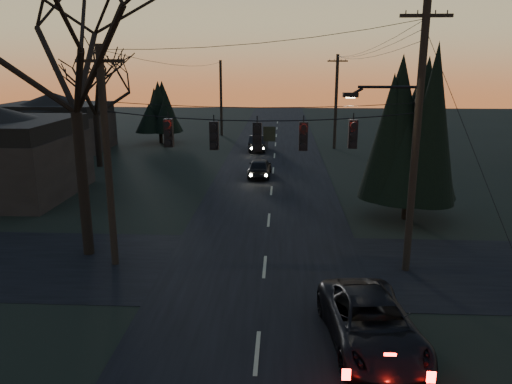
# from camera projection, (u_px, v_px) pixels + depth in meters

# --- Properties ---
(main_road) EXTENTS (8.00, 120.00, 0.02)m
(main_road) POSITION_uv_depth(u_px,v_px,m) (271.00, 199.00, 29.37)
(main_road) COLOR black
(main_road) RESTS_ON ground
(cross_road) EXTENTS (60.00, 7.00, 0.02)m
(cross_road) POSITION_uv_depth(u_px,v_px,m) (265.00, 267.00, 19.72)
(cross_road) COLOR black
(cross_road) RESTS_ON ground
(utility_pole_right) EXTENTS (5.00, 0.30, 10.00)m
(utility_pole_right) POSITION_uv_depth(u_px,v_px,m) (405.00, 270.00, 19.44)
(utility_pole_right) COLOR black
(utility_pole_right) RESTS_ON ground
(utility_pole_left) EXTENTS (1.80, 0.30, 8.50)m
(utility_pole_left) POSITION_uv_depth(u_px,v_px,m) (116.00, 264.00, 20.02)
(utility_pole_left) COLOR black
(utility_pole_left) RESTS_ON ground
(utility_pole_far_r) EXTENTS (1.80, 0.30, 8.50)m
(utility_pole_far_r) POSITION_uv_depth(u_px,v_px,m) (334.00, 149.00, 46.48)
(utility_pole_far_r) COLOR black
(utility_pole_far_r) RESTS_ON ground
(utility_pole_far_l) EXTENTS (0.30, 0.30, 8.00)m
(utility_pole_far_l) POSITION_uv_depth(u_px,v_px,m) (222.00, 135.00, 54.79)
(utility_pole_far_l) COLOR black
(utility_pole_far_l) RESTS_ON ground
(span_signal_assembly) EXTENTS (11.50, 0.44, 1.57)m
(span_signal_assembly) POSITION_uv_depth(u_px,v_px,m) (259.00, 135.00, 18.39)
(span_signal_assembly) COLOR black
(span_signal_assembly) RESTS_ON ground
(bare_tree_left) EXTENTS (11.17, 11.17, 11.89)m
(bare_tree_left) POSITION_uv_depth(u_px,v_px,m) (71.00, 50.00, 18.99)
(bare_tree_left) COLOR black
(bare_tree_left) RESTS_ON ground
(evergreen_right) EXTENTS (4.34, 4.34, 7.75)m
(evergreen_right) POSITION_uv_depth(u_px,v_px,m) (411.00, 133.00, 24.64)
(evergreen_right) COLOR black
(evergreen_right) RESTS_ON ground
(bare_tree_dist) EXTENTS (7.27, 7.27, 7.94)m
(bare_tree_dist) POSITION_uv_depth(u_px,v_px,m) (94.00, 94.00, 37.21)
(bare_tree_dist) COLOR black
(bare_tree_dist) RESTS_ON ground
(evergreen_dist) EXTENTS (3.92, 3.92, 5.42)m
(evergreen_dist) POSITION_uv_depth(u_px,v_px,m) (160.00, 110.00, 48.84)
(evergreen_dist) COLOR black
(evergreen_dist) RESTS_ON ground
(house_left_far) EXTENTS (9.00, 7.00, 5.20)m
(house_left_far) POSITION_uv_depth(u_px,v_px,m) (55.00, 121.00, 45.18)
(house_left_far) COLOR black
(house_left_far) RESTS_ON ground
(suv_near) EXTENTS (2.86, 5.31, 1.42)m
(suv_near) POSITION_uv_depth(u_px,v_px,m) (371.00, 324.00, 14.08)
(suv_near) COLOR black
(suv_near) RESTS_ON ground
(sedan_oncoming_a) EXTENTS (1.67, 3.87, 1.30)m
(sedan_oncoming_a) POSITION_uv_depth(u_px,v_px,m) (260.00, 168.00, 34.99)
(sedan_oncoming_a) COLOR black
(sedan_oncoming_a) RESTS_ON ground
(sedan_oncoming_b) EXTENTS (1.63, 4.29, 1.40)m
(sedan_oncoming_b) POSITION_uv_depth(u_px,v_px,m) (259.00, 143.00, 45.27)
(sedan_oncoming_b) COLOR black
(sedan_oncoming_b) RESTS_ON ground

